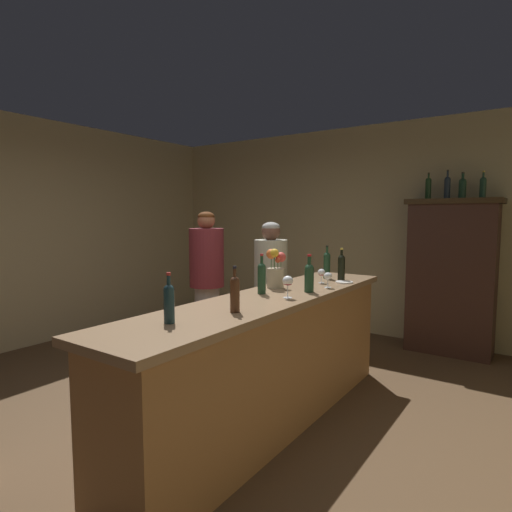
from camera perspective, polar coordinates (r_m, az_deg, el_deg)
The scene contains 22 objects.
floor at distance 3.56m, azimuth -7.47°, elevation -20.92°, with size 8.06×8.06×0.00m, color brown.
wall_back at distance 5.92m, azimuth 13.34°, elevation 3.37°, with size 6.02×0.12×2.76m, color tan.
wall_left at distance 5.68m, azimuth -30.82°, elevation 2.66°, with size 0.12×6.32×2.76m, color tan.
bar_counter at distance 3.26m, azimuth 1.71°, elevation -13.94°, with size 0.63×2.97×0.99m.
display_cabinet at distance 5.31m, azimuth 24.89°, elevation -2.19°, with size 0.99×0.46×1.77m.
wine_bottle_syrah at distance 4.06m, azimuth 9.56°, elevation -1.05°, with size 0.06×0.06×0.32m.
wine_bottle_pinot at distance 3.22m, azimuth 0.78°, elevation -2.79°, with size 0.06×0.06×0.31m.
wine_bottle_rose at distance 3.96m, azimuth 11.47°, elevation -1.35°, with size 0.07×0.07×0.30m.
wine_bottle_malbec at distance 2.40m, azimuth -11.67°, elevation -6.03°, with size 0.06×0.06×0.28m.
wine_bottle_merlot at distance 3.32m, azimuth 7.20°, elevation -2.70°, with size 0.07×0.07×0.30m.
wine_bottle_chardonnay at distance 2.61m, azimuth -2.87°, elevation -4.91°, with size 0.06×0.06×0.29m.
wine_glass_front at distance 3.77m, azimuth 8.84°, elevation -2.31°, with size 0.07×0.07×0.13m.
wine_glass_mid at distance 3.54m, azimuth 9.70°, elevation -2.76°, with size 0.07×0.07×0.13m.
wine_glass_rear at distance 3.06m, azimuth 4.32°, elevation -3.51°, with size 0.08×0.08×0.16m.
flower_arrangement at distance 3.49m, azimuth 2.65°, elevation -1.91°, with size 0.14×0.17×0.33m.
cheese_plate at distance 3.84m, azimuth 11.84°, elevation -3.48°, with size 0.16×0.16×0.01m, color white.
display_bottle_left at distance 5.33m, azimuth 22.26°, elevation 8.59°, with size 0.06×0.06×0.31m.
display_bottle_midleft at distance 5.29m, azimuth 24.43°, elevation 8.55°, with size 0.07×0.07×0.33m.
display_bottle_center at distance 5.26m, azimuth 26.13°, elevation 8.36°, with size 0.08×0.08×0.29m.
display_bottle_midright at distance 5.24m, azimuth 28.33°, elevation 8.29°, with size 0.07×0.07×0.29m.
patron_by_cabinet at distance 4.61m, azimuth -6.65°, elevation -3.24°, with size 0.37×0.37×1.62m.
patron_in_navy at distance 4.48m, azimuth 2.01°, elevation -4.18°, with size 0.35×0.35×1.52m.
Camera 1 is at (2.16, -2.36, 1.58)m, focal length 29.60 mm.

